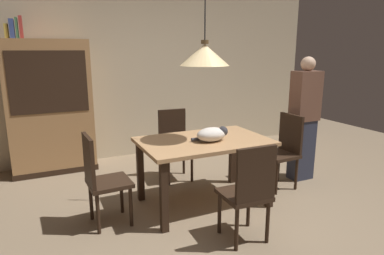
{
  "coord_description": "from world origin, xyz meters",
  "views": [
    {
      "loc": [
        -1.54,
        -2.68,
        1.72
      ],
      "look_at": [
        0.03,
        0.67,
        0.85
      ],
      "focal_mm": 31.35,
      "sensor_mm": 36.0,
      "label": 1
    }
  ],
  "objects": [
    {
      "name": "chair_right_side",
      "position": [
        1.21,
        0.48,
        0.51
      ],
      "size": [
        0.42,
        0.42,
        0.93
      ],
      "color": "black",
      "rests_on": "ground"
    },
    {
      "name": "back_wall",
      "position": [
        0.0,
        2.65,
        1.45
      ],
      "size": [
        6.4,
        0.1,
        2.9
      ],
      "primitive_type": "cube",
      "color": "beige",
      "rests_on": "ground"
    },
    {
      "name": "book_green_slim",
      "position": [
        -1.68,
        2.32,
        1.98
      ],
      "size": [
        0.03,
        0.2,
        0.26
      ],
      "primitive_type": "cube",
      "color": "#427A4C",
      "rests_on": "hutch_bookcase"
    },
    {
      "name": "chair_far_back",
      "position": [
        0.09,
        1.35,
        0.51
      ],
      "size": [
        0.43,
        0.43,
        0.93
      ],
      "color": "black",
      "rests_on": "ground"
    },
    {
      "name": "dining_table",
      "position": [
        0.09,
        0.47,
        0.65
      ],
      "size": [
        1.4,
        0.9,
        0.75
      ],
      "color": "tan",
      "rests_on": "ground"
    },
    {
      "name": "hutch_bookcase",
      "position": [
        -1.37,
        2.32,
        0.89
      ],
      "size": [
        1.12,
        0.45,
        1.85
      ],
      "color": "#A87A4C",
      "rests_on": "ground"
    },
    {
      "name": "book_yellow_short",
      "position": [
        -1.8,
        2.32,
        1.94
      ],
      "size": [
        0.04,
        0.2,
        0.18
      ],
      "primitive_type": "cube",
      "color": "gold",
      "rests_on": "hutch_bookcase"
    },
    {
      "name": "pendant_lamp",
      "position": [
        0.09,
        0.47,
        1.66
      ],
      "size": [
        0.52,
        0.52,
        1.3
      ],
      "color": "beige"
    },
    {
      "name": "book_red_tall",
      "position": [
        -1.63,
        2.32,
        1.99
      ],
      "size": [
        0.04,
        0.22,
        0.28
      ],
      "primitive_type": "cube",
      "color": "#B73833",
      "rests_on": "hutch_bookcase"
    },
    {
      "name": "book_blue_wide",
      "position": [
        -1.73,
        2.32,
        1.97
      ],
      "size": [
        0.06,
        0.24,
        0.24
      ],
      "primitive_type": "cube",
      "color": "#384C93",
      "rests_on": "hutch_bookcase"
    },
    {
      "name": "person_standing",
      "position": [
        1.62,
        0.6,
        0.82
      ],
      "size": [
        0.36,
        0.22,
        1.63
      ],
      "color": "#2D3347",
      "rests_on": "ground"
    },
    {
      "name": "chair_left_side",
      "position": [
        -1.04,
        0.47,
        0.51
      ],
      "size": [
        0.42,
        0.42,
        0.93
      ],
      "color": "black",
      "rests_on": "ground"
    },
    {
      "name": "ground",
      "position": [
        0.0,
        0.0,
        0.0
      ],
      "size": [
        10.0,
        10.0,
        0.0
      ],
      "primitive_type": "plane",
      "color": "#847056"
    },
    {
      "name": "chair_near_front",
      "position": [
        0.08,
        -0.4,
        0.51
      ],
      "size": [
        0.42,
        0.42,
        0.93
      ],
      "color": "black",
      "rests_on": "ground"
    },
    {
      "name": "cat_sleeping",
      "position": [
        0.14,
        0.39,
        0.83
      ],
      "size": [
        0.39,
        0.24,
        0.16
      ],
      "color": "silver",
      "rests_on": "dining_table"
    }
  ]
}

